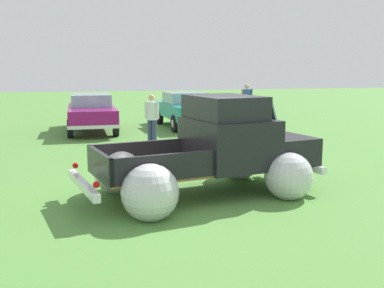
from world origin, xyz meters
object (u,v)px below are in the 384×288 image
at_px(show_car_0, 91,111).
at_px(show_car_1, 186,108).
at_px(vintage_pickup_truck, 217,155).
at_px(spectator_1, 247,100).
at_px(spectator_0, 152,116).

relative_size(show_car_0, show_car_1, 1.10).
bearing_deg(vintage_pickup_truck, show_car_0, 90.54).
bearing_deg(vintage_pickup_truck, show_car_1, 68.65).
xyz_separation_m(show_car_1, spectator_1, (3.25, 1.44, 0.20)).
bearing_deg(spectator_1, show_car_0, 117.68).
height_order(vintage_pickup_truck, show_car_1, vintage_pickup_truck).
relative_size(vintage_pickup_truck, spectator_1, 2.86).
bearing_deg(show_car_0, vintage_pickup_truck, 12.13).
height_order(vintage_pickup_truck, spectator_1, vintage_pickup_truck).
height_order(show_car_0, spectator_1, spectator_1).
relative_size(show_car_0, spectator_1, 2.73).
distance_m(vintage_pickup_truck, show_car_1, 10.23).
distance_m(vintage_pickup_truck, spectator_0, 6.29).
distance_m(show_car_0, spectator_1, 7.29).
relative_size(show_car_1, spectator_0, 2.66).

